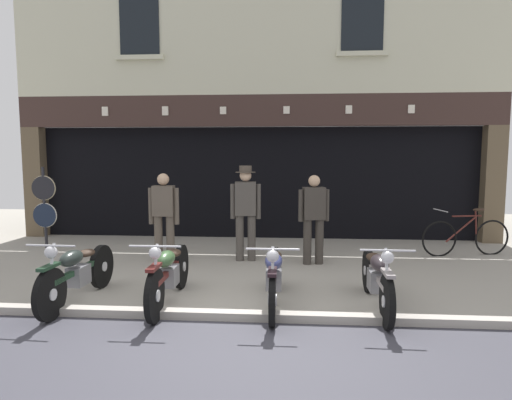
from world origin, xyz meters
TOP-DOWN VIEW (x-y plane):
  - ground at (0.00, -0.98)m, footprint 23.03×22.00m
  - shop_facade at (-0.00, 7.00)m, footprint 11.33×4.42m
  - motorcycle_left at (-2.01, 0.52)m, footprint 0.62×1.97m
  - motorcycle_center_left at (-0.79, 0.58)m, footprint 0.62×2.00m
  - motorcycle_center at (0.60, 0.60)m, footprint 0.62×2.02m
  - motorcycle_center_right at (1.92, 0.60)m, footprint 0.62×1.97m
  - salesman_left at (-1.47, 2.77)m, footprint 0.56×0.24m
  - shopkeeper_center at (-0.01, 3.03)m, footprint 0.56×0.37m
  - salesman_right at (1.23, 2.87)m, footprint 0.55×0.29m
  - tyre_sign_pole at (-4.33, 3.81)m, footprint 0.52×0.06m
  - advert_board_near at (1.65, 5.40)m, footprint 0.80×0.03m
  - leaning_bicycle at (4.24, 3.78)m, footprint 1.78×0.55m

SIDE VIEW (x-z plane):
  - ground at x=0.00m, z-range -0.13..0.05m
  - leaning_bicycle at x=4.24m, z-range -0.10..0.85m
  - motorcycle_center at x=0.60m, z-range -0.04..0.87m
  - motorcycle_center_right at x=1.92m, z-range -0.03..0.87m
  - motorcycle_left at x=-2.01m, z-range -0.04..0.88m
  - motorcycle_center_left at x=-0.79m, z-range -0.03..0.88m
  - salesman_right at x=1.23m, z-range 0.08..1.69m
  - salesman_left at x=-1.47m, z-range 0.09..1.72m
  - tyre_sign_pole at x=-4.33m, z-range 0.11..1.82m
  - shopkeeper_center at x=-0.01m, z-range 0.11..1.87m
  - advert_board_near at x=1.65m, z-range 1.19..2.26m
  - shop_facade at x=0.00m, z-range -1.52..5.03m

